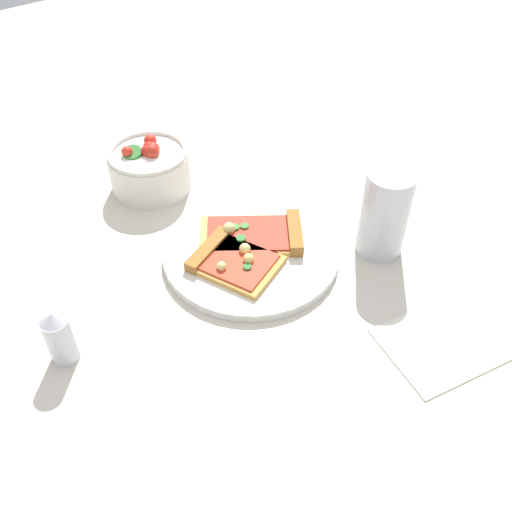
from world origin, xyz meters
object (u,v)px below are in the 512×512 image
Objects in this scene: pizza_slice_near at (258,234)px; pizza_slice_far at (231,260)px; soda_glass at (384,216)px; paper_napkin at (440,343)px; salad_bowl at (150,168)px; pepper_shaker at (61,338)px; plate at (251,252)px.

pizza_slice_near is 1.23× the size of pizza_slice_far.
soda_glass is 0.20m from paper_napkin.
pizza_slice_far is 1.01× the size of paper_napkin.
paper_napkin is at bearing 116.67° from pizza_slice_far.
salad_bowl is 0.36m from pepper_shaker.
paper_napkin is at bearing 103.88° from pizza_slice_near.
pepper_shaker is (0.39, -0.26, 0.04)m from paper_napkin.
salad_bowl is 0.99× the size of soda_glass.
pizza_slice_near is 0.23m from salad_bowl.
pizza_slice_near reaches higher than pizza_slice_far.
pepper_shaker is at bearing 4.61° from pizza_slice_near.
salad_bowl reaches higher than pizza_slice_far.
pepper_shaker is (0.32, 0.03, 0.02)m from pizza_slice_near.
salad_bowl is (-0.01, -0.25, 0.02)m from pizza_slice_far.
pizza_slice_near reaches higher than paper_napkin.
pizza_slice_far is 1.05× the size of soda_glass.
plate is at bearing 97.60° from salad_bowl.
salad_bowl is 0.39m from soda_glass.
salad_bowl is 0.53m from paper_napkin.
pizza_slice_near is at bearing -175.39° from pepper_shaker.
soda_glass is 0.96× the size of paper_napkin.
soda_glass reaches higher than pizza_slice_far.
salad_bowl reaches higher than pizza_slice_near.
plate is at bearing 29.28° from pizza_slice_near.
plate is 0.04m from pizza_slice_far.
salad_bowl is at bearing -60.21° from soda_glass.
pizza_slice_far is at bearing 17.67° from pizza_slice_near.
pizza_slice_near is 1.29× the size of soda_glass.
paper_napkin is (-0.14, 0.27, -0.02)m from pizza_slice_far.
salad_bowl is (0.03, -0.24, 0.03)m from plate.
soda_glass is at bearing 119.79° from salad_bowl.
soda_glass is at bearing 148.13° from plate.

